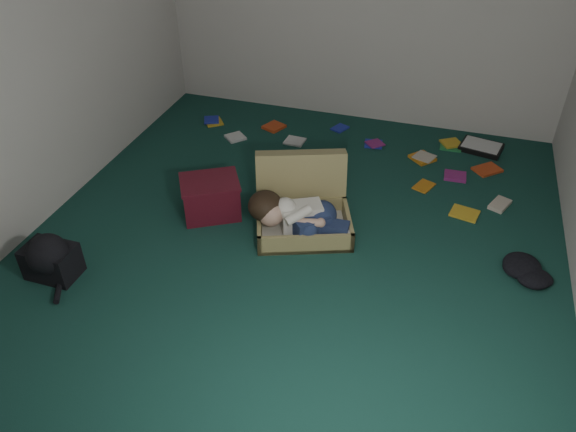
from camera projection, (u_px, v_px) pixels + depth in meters
The scene contains 10 objects.
floor at pixel (294, 242), 4.32m from camera, with size 4.50×4.50×0.00m, color #164138.
wall_front at pixel (95, 347), 1.82m from camera, with size 4.50×4.50×0.00m, color silver.
wall_left at pixel (29, 49), 4.03m from camera, with size 4.50×4.50×0.00m, color silver.
suitcase at pixel (302, 206), 4.42m from camera, with size 0.92×0.91×0.53m.
person at pixel (298, 215), 4.25m from camera, with size 0.80×0.41×0.33m.
maroon_bin at pixel (211, 197), 4.52m from camera, with size 0.58×0.54×0.32m.
backpack at pixel (51, 260), 3.94m from camera, with size 0.44×0.35×0.27m, color black, non-canonical shape.
clothing_pile at pixel (518, 273), 3.93m from camera, with size 0.42×0.34×0.13m, color black, non-canonical shape.
paper_tray at pixel (481, 147), 5.45m from camera, with size 0.44×0.36×0.05m.
book_scatter at pixel (374, 156), 5.35m from camera, with size 3.08×1.40×0.02m.
Camera 1 is at (0.96, -3.22, 2.72)m, focal length 35.00 mm.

